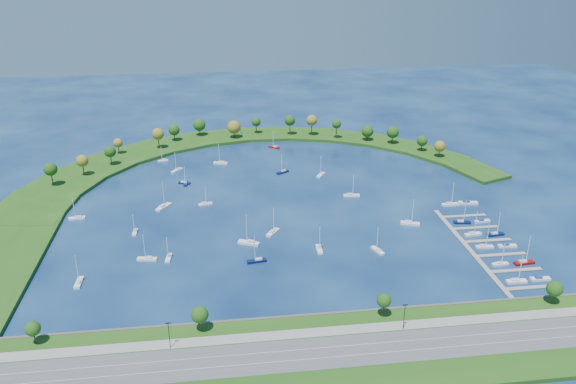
{
  "coord_description": "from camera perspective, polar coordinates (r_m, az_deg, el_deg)",
  "views": [
    {
      "loc": [
        -30.98,
        -273.08,
        124.38
      ],
      "look_at": [
        5.0,
        5.0,
        4.0
      ],
      "focal_mm": 35.71,
      "sensor_mm": 36.0,
      "label": 1
    }
  ],
  "objects": [
    {
      "name": "south_shoreline",
      "position": [
        196.84,
        3.47,
        -15.63
      ],
      "size": [
        420.0,
        43.1,
        11.6
      ],
      "color": "#1E4C14",
      "rests_on": "ground"
    },
    {
      "name": "moored_boat_10",
      "position": [
        256.08,
        3.12,
        -5.63
      ],
      "size": [
        2.58,
        8.18,
        11.9
      ],
      "rotation": [
        0.0,
        0.0,
        4.67
      ],
      "color": "white",
      "rests_on": "ground"
    },
    {
      "name": "moored_boat_0",
      "position": [
        341.81,
        -0.53,
        2.06
      ],
      "size": [
        7.99,
        6.33,
        11.87
      ],
      "rotation": [
        0.0,
        0.0,
        3.72
      ],
      "color": "#0A123F",
      "rests_on": "ground"
    },
    {
      "name": "moored_boat_1",
      "position": [
        254.35,
        -11.8,
        -6.36
      ],
      "size": [
        2.78,
        7.48,
        10.75
      ],
      "rotation": [
        0.0,
        0.0,
        4.61
      ],
      "color": "white",
      "rests_on": "ground"
    },
    {
      "name": "moored_boat_8",
      "position": [
        255.41,
        -13.84,
        -6.42
      ],
      "size": [
        8.74,
        3.82,
        12.44
      ],
      "rotation": [
        0.0,
        0.0,
        2.96
      ],
      "color": "white",
      "rests_on": "ground"
    },
    {
      "name": "moored_boat_18",
      "position": [
        261.27,
        -3.91,
        -5.01
      ],
      "size": [
        10.06,
        6.75,
        14.46
      ],
      "rotation": [
        0.0,
        0.0,
        2.69
      ],
      "color": "white",
      "rests_on": "ground"
    },
    {
      "name": "moored_boat_21",
      "position": [
        302.49,
        -8.26,
        -1.12
      ],
      "size": [
        7.47,
        3.79,
        10.58
      ],
      "rotation": [
        0.0,
        0.0,
        0.26
      ],
      "color": "white",
      "rests_on": "ground"
    },
    {
      "name": "moored_boat_20",
      "position": [
        369.3,
        -12.34,
        3.14
      ],
      "size": [
        6.65,
        2.65,
        9.51
      ],
      "rotation": [
        0.0,
        0.0,
        3.27
      ],
      "color": "white",
      "rests_on": "ground"
    },
    {
      "name": "moored_boat_2",
      "position": [
        284.74,
        12.05,
        -3.01
      ],
      "size": [
        9.49,
        5.5,
        13.47
      ],
      "rotation": [
        0.0,
        0.0,
        -0.34
      ],
      "color": "white",
      "rests_on": "ground"
    },
    {
      "name": "docked_boat_5",
      "position": [
        276.7,
        20.97,
        -5.01
      ],
      "size": [
        8.42,
        2.95,
        1.69
      ],
      "rotation": [
        0.0,
        0.0,
        -0.08
      ],
      "color": "white",
      "rests_on": "ground"
    },
    {
      "name": "moored_boat_15",
      "position": [
        270.05,
        -1.52,
        -3.97
      ],
      "size": [
        7.3,
        8.62,
        13.07
      ],
      "rotation": [
        0.0,
        0.0,
        0.93
      ],
      "color": "white",
      "rests_on": "ground"
    },
    {
      "name": "moored_boat_5",
      "position": [
        246.6,
        -20.12,
        -8.4
      ],
      "size": [
        2.48,
        8.45,
        12.37
      ],
      "rotation": [
        0.0,
        0.0,
        1.56
      ],
      "color": "white",
      "rests_on": "ground"
    },
    {
      "name": "docked_boat_6",
      "position": [
        282.01,
        17.94,
        -3.96
      ],
      "size": [
        8.47,
        3.36,
        12.11
      ],
      "rotation": [
        0.0,
        0.0,
        0.13
      ],
      "color": "white",
      "rests_on": "ground"
    },
    {
      "name": "docked_boat_11",
      "position": [
        314.91,
        17.46,
        -1.02
      ],
      "size": [
        10.19,
        4.11,
        2.02
      ],
      "rotation": [
        0.0,
        0.0,
        -0.14
      ],
      "color": "white",
      "rests_on": "ground"
    },
    {
      "name": "docked_boat_8",
      "position": [
        292.27,
        16.93,
        -2.84
      ],
      "size": [
        8.41,
        3.43,
        12.01
      ],
      "rotation": [
        0.0,
        0.0,
        -0.14
      ],
      "color": "#0A123F",
      "rests_on": "ground"
    },
    {
      "name": "moored_boat_14",
      "position": [
        302.48,
        -12.29,
        -1.41
      ],
      "size": [
        8.07,
        9.8,
        14.72
      ],
      "rotation": [
        0.0,
        0.0,
        0.96
      ],
      "color": "white",
      "rests_on": "ground"
    },
    {
      "name": "dock_system",
      "position": [
        271.82,
        19.0,
        -5.3
      ],
      "size": [
        24.28,
        82.0,
        1.6
      ],
      "color": "gray",
      "rests_on": "ground"
    },
    {
      "name": "breakwater_trees",
      "position": [
        381.06,
        -3.55,
        5.78
      ],
      "size": [
        237.55,
        90.66,
        14.74
      ],
      "color": "#382314",
      "rests_on": "breakwater"
    },
    {
      "name": "moored_boat_9",
      "position": [
        247.05,
        -3.12,
        -6.79
      ],
      "size": [
        8.65,
        3.62,
        12.34
      ],
      "rotation": [
        0.0,
        0.0,
        3.3
      ],
      "color": "#0A123F",
      "rests_on": "ground"
    },
    {
      "name": "docked_boat_0",
      "position": [
        250.24,
        21.79,
        -8.18
      ],
      "size": [
        8.44,
        2.62,
        12.31
      ],
      "rotation": [
        0.0,
        0.0,
        -0.03
      ],
      "color": "white",
      "rests_on": "ground"
    },
    {
      "name": "docked_boat_10",
      "position": [
        310.41,
        15.84,
        -1.14
      ],
      "size": [
        8.82,
        2.74,
        12.86
      ],
      "rotation": [
        0.0,
        0.0,
        0.03
      ],
      "color": "white",
      "rests_on": "ground"
    },
    {
      "name": "moored_boat_4",
      "position": [
        385.3,
        -1.39,
        4.53
      ],
      "size": [
        7.55,
        6.31,
        11.4
      ],
      "rotation": [
        0.0,
        0.0,
        2.51
      ],
      "color": "maroon",
      "rests_on": "ground"
    },
    {
      "name": "moored_boat_6",
      "position": [
        338.1,
        3.31,
        1.78
      ],
      "size": [
        6.69,
        8.22,
        12.31
      ],
      "rotation": [
        0.0,
        0.0,
        4.11
      ],
      "color": "white",
      "rests_on": "ground"
    },
    {
      "name": "moored_boat_11",
      "position": [
        350.89,
        -10.99,
        2.19
      ],
      "size": [
        7.08,
        7.69,
        12.03
      ],
      "rotation": [
        0.0,
        0.0,
        4.0
      ],
      "color": "white",
      "rests_on": "ground"
    },
    {
      "name": "docked_boat_4",
      "position": [
        272.33,
        18.98,
        -5.11
      ],
      "size": [
        7.99,
        2.64,
        11.58
      ],
      "rotation": [
        0.0,
        0.0,
        -0.06
      ],
      "color": "white",
      "rests_on": "ground"
    },
    {
      "name": "docked_boat_1",
      "position": [
        255.85,
        23.79,
        -7.9
      ],
      "size": [
        8.2,
        2.74,
        1.65
      ],
      "rotation": [
        0.0,
        0.0,
        -0.06
      ],
      "color": "white",
      "rests_on": "ground"
    },
    {
      "name": "breakwater",
      "position": [
        344.99,
        -9.43,
        1.95
      ],
      "size": [
        286.74,
        247.64,
        2.0
      ],
      "color": "#1E4C14",
      "rests_on": "ground"
    },
    {
      "name": "docked_boat_2",
      "position": [
        260.69,
        20.38,
        -6.66
      ],
      "size": [
        7.21,
        2.5,
        10.42
      ],
      "rotation": [
        0.0,
        0.0,
        0.07
      ],
      "color": "white",
      "rests_on": "ground"
    },
    {
      "name": "moored_boat_13",
      "position": [
        311.3,
        6.33,
        -0.28
      ],
      "size": [
        8.79,
        3.2,
        12.65
      ],
      "rotation": [
        0.0,
        0.0,
        6.19
      ],
      "color": "white",
      "rests_on": "ground"
    },
    {
      "name": "moored_boat_7",
      "position": [
        358.65,
        -6.71,
        2.94
      ],
      "size": [
        9.2,
        4.84,
        13.03
      ],
      "rotation": [
        0.0,
        0.0,
        2.86
      ],
      "color": "white",
      "rests_on": "ground"
    },
    {
      "name": "ground",
      "position": [
        301.67,
        -0.82,
        -1.12
      ],
      "size": [
        700.0,
        700.0,
        0.0
      ],
      "primitive_type": "plane",
      "color": "#081A47",
      "rests_on": "ground"
    },
    {
      "name": "moored_boat_12",
      "position": [
        257.7,
        8.92,
        -5.71
      ],
      "size": [
        4.82,
        8.15,
        11.57
      ],
      "rotation": [
        0.0,
        0.0,
        1.93
      ],
      "color": "white",
      "rests_on": "ground"
    },
    {
      "name": "moored_boat_16",
      "position": [
        279.93,
        -15.0,
        -3.81
      ],
      "size": [
        2.01,
        6.74,
        9.85
      ],
      "rotation": [
        0.0,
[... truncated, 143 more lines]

